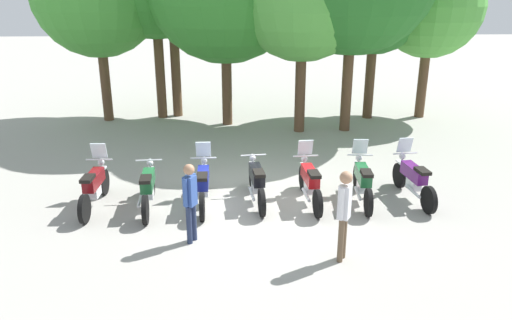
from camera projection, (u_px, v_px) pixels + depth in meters
name	position (u px, v px, depth m)	size (l,w,h in m)	color
ground_plane	(257.00, 203.00, 11.87)	(80.00, 80.00, 0.00)	#9E9B93
motorcycle_0	(94.00, 186.00, 11.50)	(0.62, 2.19, 1.37)	black
motorcycle_1	(148.00, 188.00, 11.45)	(0.62, 2.19, 0.99)	black
motorcycle_2	(203.00, 184.00, 11.61)	(0.62, 2.19, 1.37)	black
motorcycle_3	(257.00, 182.00, 11.80)	(0.62, 2.19, 0.99)	black
motorcycle_4	(310.00, 182.00, 11.75)	(0.62, 2.19, 1.37)	black
motorcycle_5	(363.00, 181.00, 11.81)	(0.62, 2.19, 1.37)	black
motorcycle_6	(413.00, 179.00, 11.93)	(0.62, 2.19, 1.37)	black
person_0	(344.00, 209.00, 9.10)	(0.32, 0.39, 1.77)	brown
person_1	(190.00, 197.00, 9.78)	(0.29, 0.39, 1.66)	#232D4C
tree_6	(376.00, 3.00, 17.97)	(3.70, 3.70, 6.12)	brown
tree_7	(431.00, 6.00, 18.13)	(3.79, 3.79, 6.06)	brown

